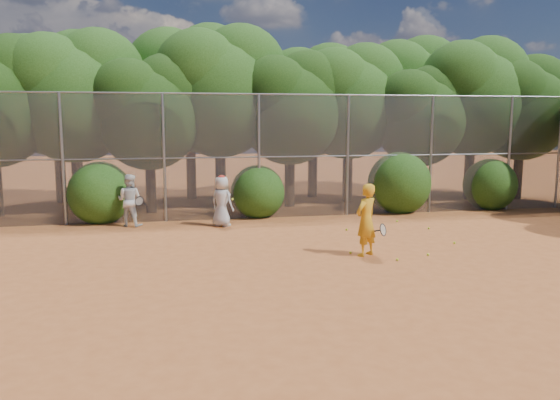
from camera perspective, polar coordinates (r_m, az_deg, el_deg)
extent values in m
plane|color=#A75425|center=(12.44, 6.83, -6.54)|extent=(80.00, 80.00, 0.00)
cylinder|color=gray|center=(17.75, -21.77, 3.94)|extent=(0.09, 0.09, 4.00)
cylinder|color=gray|center=(17.46, -12.02, 4.29)|extent=(0.09, 0.09, 4.00)
cylinder|color=gray|center=(17.68, -2.22, 4.51)|extent=(0.09, 0.09, 4.00)
cylinder|color=gray|center=(18.39, 7.08, 4.61)|extent=(0.09, 0.09, 4.00)
cylinder|color=gray|center=(19.54, 15.49, 4.59)|extent=(0.09, 0.09, 4.00)
cylinder|color=gray|center=(21.05, 22.83, 4.49)|extent=(0.09, 0.09, 4.00)
cylinder|color=gray|center=(17.84, 0.97, 10.98)|extent=(20.00, 0.05, 0.05)
cylinder|color=gray|center=(17.86, 0.96, 4.56)|extent=(20.00, 0.04, 0.04)
cube|color=slate|center=(17.86, 0.96, 4.56)|extent=(20.00, 0.02, 4.00)
cylinder|color=gray|center=(22.23, 27.12, 4.40)|extent=(0.09, 0.09, 4.00)
sphere|color=black|center=(20.45, -25.81, 11.16)|extent=(3.05, 3.05, 3.05)
cylinder|color=black|center=(20.27, -20.39, 2.39)|extent=(0.38, 0.38, 2.52)
sphere|color=#1F4611|center=(20.18, -20.75, 9.38)|extent=(4.03, 4.03, 4.03)
sphere|color=#1F4611|center=(20.52, -18.44, 12.29)|extent=(3.23, 3.23, 3.23)
sphere|color=#1F4611|center=(20.05, -23.04, 11.58)|extent=(3.02, 3.02, 3.02)
cylinder|color=black|center=(19.35, -13.36, 1.91)|extent=(0.36, 0.36, 2.17)
sphere|color=black|center=(19.23, -13.57, 8.21)|extent=(3.47, 3.47, 3.47)
sphere|color=black|center=(19.58, -11.56, 10.82)|extent=(2.78, 2.78, 2.78)
sphere|color=black|center=(19.02, -15.54, 10.24)|extent=(2.60, 2.60, 2.60)
cylinder|color=black|center=(20.38, -6.24, 3.09)|extent=(0.39, 0.39, 2.66)
sphere|color=#1F4611|center=(20.31, -6.35, 10.44)|extent=(4.26, 4.26, 4.26)
sphere|color=#1F4611|center=(20.89, -4.12, 13.33)|extent=(3.40, 3.40, 3.40)
sphere|color=#1F4611|center=(19.99, -8.50, 12.88)|extent=(3.19, 3.19, 3.19)
cylinder|color=black|center=(20.18, 1.02, 2.54)|extent=(0.37, 0.37, 2.27)
sphere|color=black|center=(20.08, 1.04, 8.88)|extent=(3.64, 3.64, 3.64)
sphere|color=black|center=(20.62, 2.84, 11.39)|extent=(2.91, 2.91, 2.91)
sphere|color=black|center=(19.70, -0.63, 11.01)|extent=(2.73, 2.73, 2.73)
cylinder|color=black|center=(21.60, 7.07, 3.10)|extent=(0.38, 0.38, 2.45)
sphere|color=#1F4611|center=(21.51, 7.19, 9.48)|extent=(3.92, 3.92, 3.92)
sphere|color=#1F4611|center=(22.18, 8.87, 11.94)|extent=(3.14, 3.14, 3.14)
sphere|color=#1F4611|center=(21.06, 5.67, 11.66)|extent=(2.94, 2.94, 2.94)
cylinder|color=black|center=(21.62, 14.21, 2.44)|extent=(0.36, 0.36, 2.10)
sphere|color=black|center=(21.52, 14.40, 7.90)|extent=(3.36, 3.36, 3.36)
sphere|color=black|center=(22.13, 15.70, 10.04)|extent=(2.69, 2.69, 2.69)
sphere|color=black|center=(21.05, 13.31, 9.77)|extent=(2.52, 2.52, 2.52)
cylinder|color=black|center=(23.30, 19.17, 3.25)|extent=(0.39, 0.39, 2.59)
sphere|color=#1F4611|center=(23.23, 19.47, 9.50)|extent=(4.14, 4.14, 4.14)
sphere|color=#1F4611|center=(24.06, 20.82, 11.85)|extent=(3.32, 3.32, 3.32)
sphere|color=#1F4611|center=(22.64, 18.37, 11.69)|extent=(3.11, 3.11, 3.11)
cylinder|color=black|center=(24.13, 23.62, 2.84)|extent=(0.37, 0.37, 2.31)
sphere|color=black|center=(24.05, 23.93, 8.22)|extent=(3.70, 3.70, 3.70)
sphere|color=black|center=(24.80, 24.99, 10.28)|extent=(2.96, 2.96, 2.96)
sphere|color=black|center=(23.47, 23.12, 10.08)|extent=(2.77, 2.77, 2.77)
cylinder|color=black|center=(22.69, -21.99, 3.03)|extent=(0.39, 0.39, 2.62)
sphere|color=#1F4611|center=(22.63, -22.35, 9.52)|extent=(4.20, 4.20, 4.20)
sphere|color=#1F4611|center=(22.96, -20.19, 12.24)|extent=(3.36, 3.36, 3.36)
sphere|color=#1F4611|center=(22.51, -24.50, 11.55)|extent=(3.15, 3.15, 3.15)
cylinder|color=black|center=(22.50, -9.28, 3.71)|extent=(0.40, 0.40, 2.80)
sphere|color=#1F4611|center=(22.45, -9.45, 10.71)|extent=(4.48, 4.48, 4.48)
sphere|color=#1F4611|center=(23.02, -7.26, 13.49)|extent=(3.58, 3.58, 3.58)
sphere|color=#1F4611|center=(22.16, -11.55, 13.01)|extent=(3.36, 3.36, 3.36)
cylinder|color=black|center=(22.84, 3.42, 3.52)|extent=(0.38, 0.38, 2.52)
sphere|color=#1F4611|center=(22.77, 3.48, 9.72)|extent=(4.03, 4.03, 4.03)
sphere|color=#1F4611|center=(23.42, 5.20, 12.14)|extent=(3.23, 3.23, 3.23)
sphere|color=#1F4611|center=(22.34, 1.91, 11.83)|extent=(3.02, 3.02, 3.02)
cylinder|color=black|center=(24.91, 13.16, 3.96)|extent=(0.40, 0.40, 2.73)
sphere|color=#1F4611|center=(24.85, 13.37, 10.12)|extent=(4.37, 4.37, 4.37)
sphere|color=#1F4611|center=(25.68, 14.86, 12.45)|extent=(3.49, 3.49, 3.49)
sphere|color=#1F4611|center=(24.29, 12.09, 12.27)|extent=(3.28, 3.28, 3.28)
sphere|color=#1F4611|center=(17.99, -18.29, 0.96)|extent=(2.00, 2.00, 2.00)
sphere|color=#1F4611|center=(18.08, -2.35, 1.10)|extent=(1.80, 1.80, 1.80)
sphere|color=#1F4611|center=(19.46, 12.36, 2.02)|extent=(2.20, 2.20, 2.20)
sphere|color=#1F4611|center=(21.12, 21.09, 1.73)|extent=(1.90, 1.90, 1.90)
imported|color=gold|center=(12.98, 8.98, -2.07)|extent=(0.75, 0.69, 1.72)
torus|color=black|center=(12.96, 10.72, -3.08)|extent=(0.29, 0.28, 0.30)
cylinder|color=black|center=(13.06, 9.86, -3.22)|extent=(0.21, 0.23, 0.10)
imported|color=silver|center=(16.47, -6.09, -0.14)|extent=(0.88, 0.86, 1.53)
ellipsoid|color=#B42419|center=(16.38, -6.13, 2.37)|extent=(0.22, 0.22, 0.13)
sphere|color=#CDDB27|center=(16.29, -4.98, 0.09)|extent=(0.07, 0.07, 0.07)
imported|color=white|center=(17.04, -15.45, -0.03)|extent=(0.94, 0.85, 1.58)
torus|color=black|center=(16.72, -14.50, -0.11)|extent=(0.34, 0.28, 0.29)
cylinder|color=black|center=(16.90, -14.12, -0.31)|extent=(0.16, 0.25, 0.14)
sphere|color=#CDDB27|center=(13.42, 15.21, -5.52)|extent=(0.07, 0.07, 0.07)
sphere|color=#CDDB27|center=(16.63, 15.28, -2.86)|extent=(0.07, 0.07, 0.07)
sphere|color=#CDDB27|center=(12.79, 12.15, -6.10)|extent=(0.07, 0.07, 0.07)
sphere|color=#CDDB27|center=(14.87, 17.76, -4.28)|extent=(0.07, 0.07, 0.07)
sphere|color=#CDDB27|center=(13.25, 7.38, -5.47)|extent=(0.07, 0.07, 0.07)
sphere|color=#CDDB27|center=(17.55, 12.15, -2.17)|extent=(0.07, 0.07, 0.07)
sphere|color=#CDDB27|center=(15.96, 6.97, -3.09)|extent=(0.07, 0.07, 0.07)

